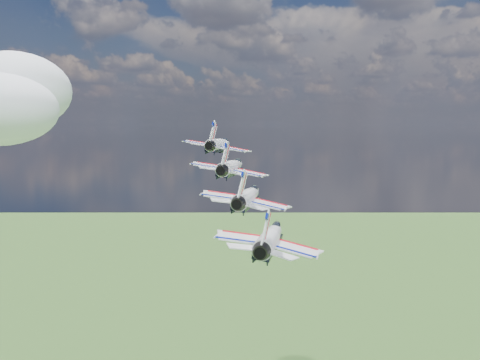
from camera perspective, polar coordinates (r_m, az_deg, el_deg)
The scene contains 4 objects.
jet_0 at distance 84.43m, azimuth -2.13°, elevation 3.84°, with size 9.91×14.68×4.39m, color silver, non-canonical shape.
jet_1 at distance 73.94m, azimuth -0.81°, elevation 1.46°, with size 9.91×14.68×4.39m, color white, non-canonical shape.
jet_2 at distance 63.66m, azimuth 0.94°, elevation -1.69°, with size 9.91×14.68×4.39m, color silver, non-canonical shape.
jet_3 at distance 53.73m, azimuth 3.36°, elevation -6.03°, with size 9.91×14.68×4.39m, color white, non-canonical shape.
Camera 1 is at (19.47, -42.12, 163.80)m, focal length 40.00 mm.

